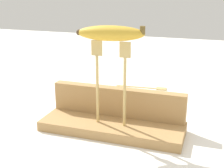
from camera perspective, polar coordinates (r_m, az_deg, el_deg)
ground_plane at (r=0.80m, az=0.00°, el=-8.55°), size 3.00×3.00×0.00m
wooden_board at (r=0.79m, az=0.00°, el=-7.75°), size 0.36×0.12×0.02m
board_backstop at (r=0.81m, az=1.06°, el=-3.24°), size 0.35×0.03×0.08m
fork_stand_center at (r=0.74m, az=-0.22°, el=1.41°), size 0.09×0.01×0.21m
banana_raised_center at (r=0.72m, az=-0.23°, el=9.23°), size 0.16×0.06×0.04m
fork_fallen_near at (r=1.12m, az=6.61°, el=-0.60°), size 0.18×0.03×0.01m
banana_chunk_near at (r=0.86m, az=7.22°, el=-5.42°), size 0.06×0.05×0.04m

